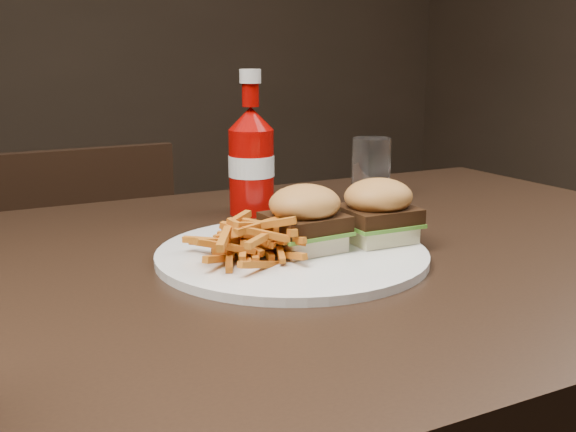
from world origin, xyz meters
name	(u,v)px	position (x,y,z in m)	size (l,w,h in m)	color
dining_table	(310,264)	(0.00, 0.00, 0.73)	(1.20, 0.80, 0.04)	black
chair_far	(78,312)	(-0.16, 0.75, 0.43)	(0.36, 0.36, 0.03)	black
plate	(292,255)	(-0.04, -0.03, 0.76)	(0.32, 0.32, 0.01)	white
sandwich_half_a	(305,241)	(-0.02, -0.03, 0.77)	(0.08, 0.07, 0.02)	beige
sandwich_half_b	(377,232)	(0.08, -0.04, 0.77)	(0.08, 0.07, 0.02)	beige
fries_pile	(246,240)	(-0.10, -0.03, 0.78)	(0.10, 0.10, 0.04)	#B24C0A
ketchup_bottle	(251,175)	(0.02, 0.21, 0.81)	(0.07, 0.07, 0.14)	#9B0603
tumbler	(371,168)	(0.23, 0.20, 0.81)	(0.06, 0.06, 0.10)	white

